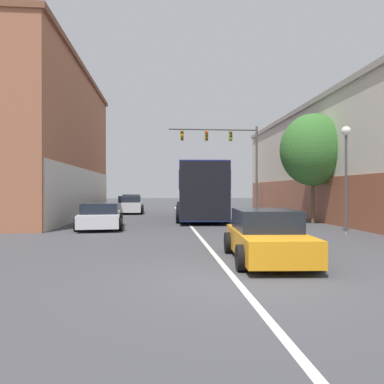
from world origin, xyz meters
name	(u,v)px	position (x,y,z in m)	size (l,w,h in m)	color
ground_plane	(236,281)	(0.00, 0.00, 0.00)	(160.00, 160.00, 0.00)	#424247
lane_center_line	(188,222)	(0.00, 13.61, 0.00)	(0.14, 39.21, 0.01)	silver
building_left_brick	(22,142)	(-10.59, 18.03, 4.99)	(8.58, 18.52, 9.75)	#A86647
building_right_storefront	(360,160)	(11.03, 15.32, 3.72)	(7.42, 27.38, 7.20)	beige
bus	(200,189)	(0.95, 16.17, 1.87)	(3.30, 10.13, 3.34)	navy
hatchback_foreground	(267,236)	(1.22, 2.08, 0.62)	(2.10, 4.03, 1.30)	orange
parked_car_left_near	(100,216)	(-4.37, 10.70, 0.58)	(2.38, 4.53, 1.21)	silver
parked_car_left_mid	(130,205)	(-3.92, 22.31, 0.66)	(2.15, 4.45, 1.37)	silver
parked_car_left_far	(131,202)	(-4.31, 27.88, 0.68)	(2.33, 4.74, 1.42)	orange
traffic_signal_gantry	(229,149)	(4.10, 23.20, 5.25)	(7.41, 0.36, 7.12)	#514C47
street_lamp	(346,163)	(6.08, 7.42, 2.91)	(0.38, 0.38, 4.44)	#47474C
street_tree_near	(313,150)	(6.79, 12.51, 4.02)	(3.59, 3.23, 6.00)	brown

